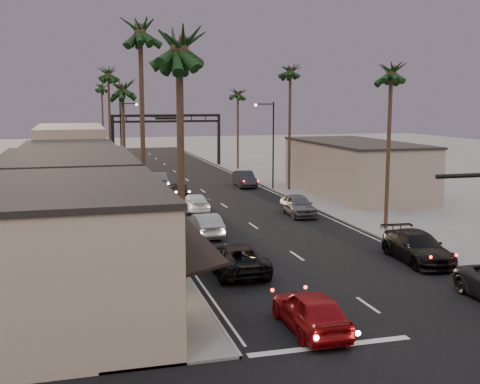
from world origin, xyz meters
TOP-DOWN VIEW (x-y plane):
  - ground at (0.00, 40.00)m, footprint 200.00×200.00m
  - road at (0.00, 45.00)m, footprint 14.00×120.00m
  - sidewalk_left at (-9.50, 52.00)m, footprint 5.00×92.00m
  - sidewalk_right at (9.50, 52.00)m, footprint 5.00×92.00m
  - storefront_near at (-13.00, 12.00)m, footprint 8.00×12.00m
  - storefront_mid at (-13.00, 26.00)m, footprint 8.00×14.00m
  - storefront_far at (-13.00, 42.00)m, footprint 8.00×16.00m
  - storefront_dist at (-13.00, 65.00)m, footprint 8.00×20.00m
  - building_right at (14.00, 40.00)m, footprint 8.00×18.00m
  - arch at (0.00, 70.00)m, footprint 15.20×0.40m
  - streetlight_right at (6.92, 45.00)m, footprint 2.13×0.30m
  - streetlight_left at (-6.92, 58.00)m, footprint 2.13×0.30m
  - palm_la at (-8.60, 9.00)m, footprint 3.20×3.20m
  - palm_lb at (-8.60, 22.00)m, footprint 3.20×3.20m
  - palm_lc at (-8.60, 36.00)m, footprint 3.20×3.20m
  - palm_ld at (-8.60, 55.00)m, footprint 3.20×3.20m
  - palm_ra at (8.60, 24.00)m, footprint 3.20×3.20m
  - palm_rb at (8.60, 44.00)m, footprint 3.20×3.20m
  - palm_rc at (8.60, 64.00)m, footprint 3.20×3.20m
  - palm_far at (-8.30, 78.00)m, footprint 3.20×3.20m
  - oncoming_red at (-3.63, 7.90)m, footprint 2.03×4.96m
  - oncoming_pickup at (-4.45, 16.68)m, footprint 2.73×5.82m
  - oncoming_silver at (-4.14, 25.74)m, footprint 1.81×4.84m
  - oncoming_white at (-2.97, 35.19)m, footprint 2.05×4.91m
  - oncoming_dgrey at (-2.78, 44.03)m, footprint 1.88×4.01m
  - oncoming_grey_far at (-4.16, 49.53)m, footprint 1.92×5.05m
  - curbside_black at (6.20, 16.04)m, footprint 2.77×6.01m
  - curbside_grey at (4.64, 30.97)m, footprint 2.27×5.06m
  - curbside_far at (4.94, 47.88)m, footprint 2.08×5.19m

SIDE VIEW (x-z plane):
  - ground at x=0.00m, z-range 0.00..0.00m
  - road at x=0.00m, z-range -0.01..0.01m
  - sidewalk_left at x=-9.50m, z-range 0.00..0.12m
  - sidewalk_right at x=9.50m, z-range 0.00..0.12m
  - oncoming_dgrey at x=-2.78m, z-range 0.00..1.33m
  - oncoming_white at x=-2.97m, z-range 0.00..1.42m
  - oncoming_silver at x=-4.14m, z-range 0.00..1.58m
  - oncoming_pickup at x=-4.45m, z-range 0.00..1.61m
  - oncoming_grey_far at x=-4.16m, z-range 0.00..1.64m
  - curbside_far at x=4.94m, z-range 0.00..1.68m
  - oncoming_red at x=-3.63m, z-range 0.00..1.69m
  - curbside_grey at x=4.64m, z-range 0.00..1.69m
  - curbside_black at x=6.20m, z-range 0.00..1.70m
  - storefront_far at x=-13.00m, z-range 0.00..5.00m
  - building_right at x=14.00m, z-range 0.00..5.00m
  - storefront_near at x=-13.00m, z-range 0.00..5.50m
  - storefront_mid at x=-13.00m, z-range 0.00..5.50m
  - storefront_dist at x=-13.00m, z-range 0.00..6.00m
  - streetlight_right at x=6.92m, z-range 0.83..9.83m
  - streetlight_left at x=-6.92m, z-range 0.83..9.83m
  - arch at x=0.00m, z-range 1.90..9.17m
  - palm_lc at x=-8.60m, z-range 4.37..16.57m
  - palm_rc at x=8.60m, z-range 4.37..16.57m
  - palm_la at x=-8.60m, z-range 4.84..18.04m
  - palm_ra at x=8.60m, z-range 4.84..18.04m
  - palm_far at x=-8.30m, z-range 4.84..18.04m
  - palm_ld at x=-8.60m, z-range 5.32..19.52m
  - palm_rb at x=8.60m, z-range 5.32..19.52m
  - palm_lb at x=-8.60m, z-range 5.79..20.99m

